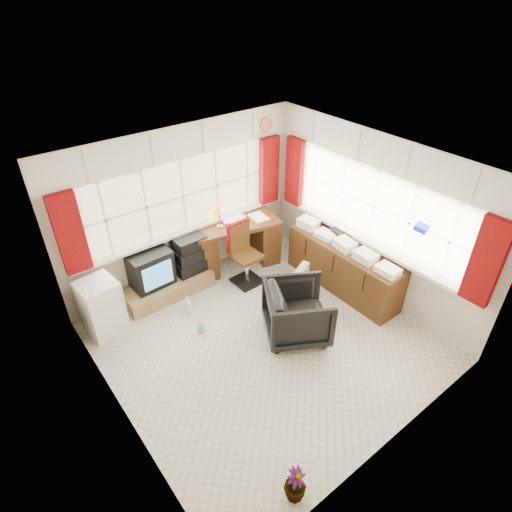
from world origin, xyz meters
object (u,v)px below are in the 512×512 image
Objects in this scene: desk_lamp at (219,210)px; tv_bench at (169,288)px; desk at (235,241)px; mini_fridge at (102,307)px; credenza at (343,266)px; crt_tv at (149,267)px; task_chair at (242,251)px; office_chair at (298,312)px; radiator at (300,284)px.

desk_lamp is 1.45m from tv_bench.
tv_bench is (-1.31, -0.04, -0.34)m from desk.
desk_lamp is 0.52× the size of mini_fridge.
mini_fridge is (-2.12, -0.20, -0.72)m from desk_lamp.
credenza is 3.13× the size of crt_tv.
desk is at bearing 70.58° from task_chair.
desk_lamp is at bearing 28.44° from office_chair.
credenza is 3.63m from mini_fridge.
mini_fridge is at bearing -175.37° from desk.
desk reaches higher than radiator.
desk_lamp reaches higher than office_chair.
desk_lamp is (-0.27, 0.01, 0.67)m from desk.
radiator is at bearing -16.37° from office_chair.
mini_fridge is at bearing -160.64° from crt_tv.
task_chair is 1.87× the size of radiator.
desk is at bearing -1.78° from desk_lamp.
crt_tv is at bearing 145.99° from credenza.
tv_bench is at bearing 57.71° from office_chair.
mini_fridge is (-2.67, 1.14, 0.19)m from radiator.
crt_tv is at bearing 19.36° from mini_fridge.
crt_tv is (-0.21, 0.16, 0.40)m from tv_bench.
mini_fridge reaches higher than crt_tv.
task_chair is 1.06m from radiator.
crt_tv is (-1.20, 2.03, 0.14)m from office_chair.
radiator is (0.56, -1.35, -0.91)m from desk_lamp.
desk is 3.64× the size of desk_lamp.
crt_tv is 0.78× the size of mini_fridge.
crt_tv is at bearing 141.11° from radiator.
office_chair is at bearing -91.31° from desk_lamp.
desk_lamp is at bearing 112.42° from radiator.
desk_lamp is at bearing 105.49° from task_chair.
office_chair is at bearing -39.72° from mini_fridge.
desk_lamp is 0.31× the size of tv_bench.
tv_bench is 2.19× the size of crt_tv.
desk_lamp is at bearing 178.22° from desk.
desk is 1.35m from tv_bench.
desk_lamp is 1.39m from crt_tv.
office_chair is at bearing -62.04° from tv_bench.
tv_bench is (-2.28, 1.52, -0.27)m from credenza.
task_chair is at bearing -21.57° from crt_tv.
desk is 1.82× the size of office_chair.
task_chair is at bearing -5.94° from mini_fridge.
mini_fridge is (-0.87, -0.31, -0.12)m from crt_tv.
credenza reaches higher than office_chair.
desk_lamp reaches higher than tv_bench.
desk_lamp is at bearing 5.44° from mini_fridge.
tv_bench is at bearing 146.29° from credenza.
desk is 1.84m from credenza.
credenza is at bearing -58.16° from desk.
credenza is at bearing -45.42° from task_chair.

